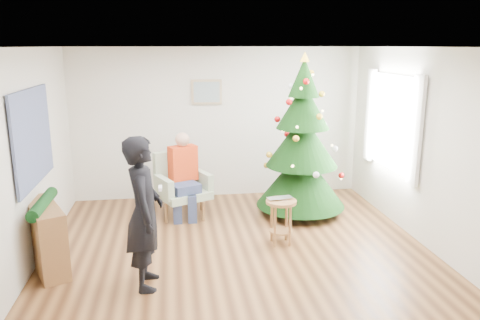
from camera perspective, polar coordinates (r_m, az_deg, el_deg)
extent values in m
plane|color=brown|center=(6.16, -0.11, -11.36)|extent=(5.00, 5.00, 0.00)
plane|color=white|center=(5.58, -0.12, 13.61)|extent=(5.00, 5.00, 0.00)
plane|color=silver|center=(8.16, -2.65, 4.49)|extent=(5.00, 0.00, 5.00)
plane|color=silver|center=(3.39, 6.06, -9.17)|extent=(5.00, 0.00, 5.00)
plane|color=silver|center=(5.92, -24.81, -0.36)|extent=(0.00, 5.00, 5.00)
plane|color=silver|center=(6.56, 22.03, 1.19)|extent=(0.00, 5.00, 5.00)
cube|color=white|center=(7.38, 18.11, 4.39)|extent=(0.04, 1.30, 1.40)
cube|color=white|center=(6.71, 20.68, 3.31)|extent=(0.05, 0.25, 1.50)
cube|color=white|center=(8.04, 15.57, 5.29)|extent=(0.05, 0.25, 1.50)
cylinder|color=#3F2816|center=(7.59, 7.34, -5.21)|extent=(0.11, 0.11, 0.32)
cone|color=black|center=(7.46, 7.44, -2.08)|extent=(1.40, 1.40, 0.92)
cone|color=black|center=(7.32, 7.58, 2.38)|extent=(1.12, 1.12, 0.81)
cone|color=black|center=(7.24, 7.71, 6.57)|extent=(0.82, 0.82, 0.70)
cone|color=black|center=(7.20, 7.83, 9.97)|extent=(0.47, 0.47, 0.59)
cone|color=gold|center=(7.18, 7.91, 12.37)|extent=(0.15, 0.15, 0.15)
cylinder|color=brown|center=(6.26, 5.05, -5.10)|extent=(0.41, 0.41, 0.04)
cylinder|color=brown|center=(6.41, 4.97, -8.58)|extent=(0.31, 0.31, 0.02)
imported|color=silver|center=(6.25, 5.06, -4.81)|extent=(0.37, 0.27, 0.03)
cube|color=#9BAF8D|center=(7.37, -6.84, -4.12)|extent=(0.91, 0.89, 0.12)
cube|color=#9BAF8D|center=(7.54, -7.91, -1.05)|extent=(0.70, 0.40, 0.60)
cube|color=#9BAF8D|center=(7.19, -9.27, -3.32)|extent=(0.32, 0.55, 0.30)
cube|color=#9BAF8D|center=(7.46, -4.56, -2.55)|extent=(0.32, 0.55, 0.30)
cube|color=navy|center=(7.25, -6.85, -3.34)|extent=(0.54, 0.55, 0.14)
cube|color=red|center=(7.38, -6.97, -0.38)|extent=(0.48, 0.38, 0.55)
sphere|color=tan|center=(7.28, -7.05, 2.48)|extent=(0.22, 0.22, 0.22)
imported|color=black|center=(5.20, -11.59, -6.37)|extent=(0.41, 0.62, 1.70)
cube|color=white|center=(5.07, -9.70, -3.41)|extent=(0.04, 0.13, 0.04)
cube|color=brown|center=(6.09, -22.54, -8.67)|extent=(0.69, 1.03, 0.80)
cylinder|color=black|center=(5.95, -22.91, -4.92)|extent=(0.14, 0.90, 0.14)
cube|color=black|center=(6.14, -23.93, 2.59)|extent=(0.03, 1.50, 1.15)
cube|color=tan|center=(8.05, -4.10, 8.28)|extent=(0.52, 0.03, 0.42)
cube|color=gray|center=(8.02, -4.09, 8.26)|extent=(0.44, 0.02, 0.34)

